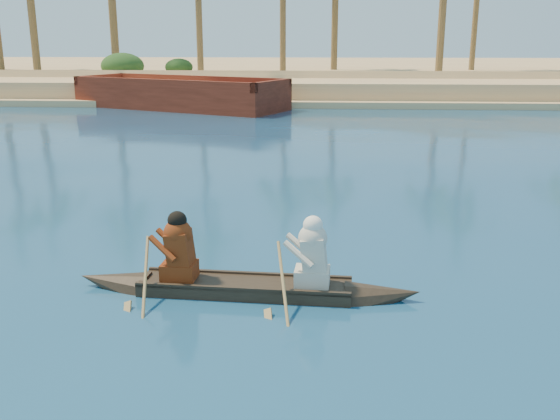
# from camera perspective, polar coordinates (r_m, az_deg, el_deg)

# --- Properties ---
(sandy_embankment) EXTENTS (150.00, 51.00, 1.50)m
(sandy_embankment) POSITION_cam_1_polar(r_m,az_deg,el_deg) (60.51, -5.33, 12.28)
(sandy_embankment) COLOR #DBB77C
(sandy_embankment) RESTS_ON ground
(shrub_cluster) EXTENTS (100.00, 6.00, 2.40)m
(shrub_cluster) POSITION_cam_1_polar(r_m,az_deg,el_deg) (45.34, -8.31, 12.00)
(shrub_cluster) COLOR #1D3E16
(shrub_cluster) RESTS_ON ground
(canoe) EXTENTS (5.34, 1.05, 1.46)m
(canoe) POSITION_cam_1_polar(r_m,az_deg,el_deg) (9.58, -3.22, -6.05)
(canoe) COLOR #31251B
(canoe) RESTS_ON ground
(barge_mid) EXTENTS (12.52, 8.53, 1.99)m
(barge_mid) POSITION_cam_1_polar(r_m,az_deg,el_deg) (35.82, -9.10, 10.29)
(barge_mid) COLOR maroon
(barge_mid) RESTS_ON ground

